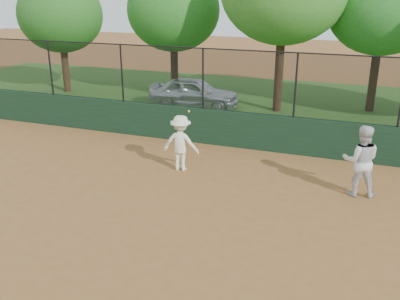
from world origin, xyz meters
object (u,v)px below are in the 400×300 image
(player_second, at_px, (361,161))
(tree_1, at_px, (173,11))
(parked_car, at_px, (194,93))
(player_main, at_px, (181,143))
(tree_0, at_px, (60,15))
(tree_3, at_px, (383,7))

(player_second, xyz_separation_m, tree_1, (-8.81, 8.69, 3.07))
(player_second, bearing_deg, parked_car, -51.17)
(player_main, distance_m, tree_1, 10.08)
(player_second, xyz_separation_m, player_main, (-4.86, -0.03, -0.11))
(tree_1, bearing_deg, player_main, -65.62)
(player_second, height_order, tree_0, tree_0)
(player_main, height_order, tree_1, tree_1)
(player_second, bearing_deg, tree_3, -98.91)
(parked_car, xyz_separation_m, tree_1, (-1.75, 1.94, 3.32))
(parked_car, height_order, tree_0, tree_0)
(tree_0, xyz_separation_m, tree_3, (14.53, 1.29, 0.51))
(tree_1, bearing_deg, tree_0, -168.99)
(tree_1, bearing_deg, parked_car, -47.97)
(player_second, bearing_deg, tree_0, -35.49)
(player_main, height_order, tree_3, tree_3)
(parked_car, relative_size, player_second, 2.12)
(player_second, height_order, tree_3, tree_3)
(player_main, bearing_deg, parked_car, 107.99)
(tree_3, bearing_deg, parked_car, -163.48)
(player_second, relative_size, player_main, 0.98)
(player_main, bearing_deg, player_second, 0.34)
(player_second, bearing_deg, tree_1, -52.07)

